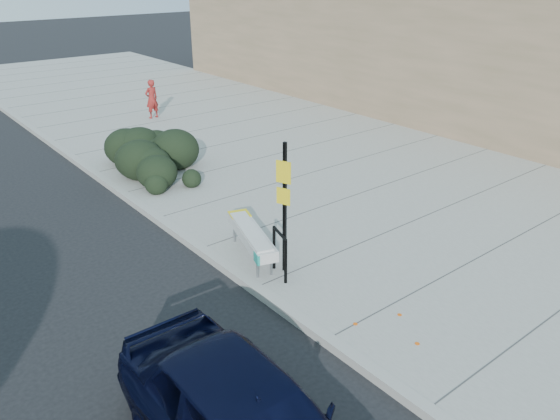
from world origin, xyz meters
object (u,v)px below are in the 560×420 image
Objects in this scene: bench at (251,235)px; pedestrian at (152,99)px; bike_rack at (280,250)px; sign_post at (284,201)px.

bench is 1.42× the size of pedestrian.
bike_rack is at bearing 66.22° from pedestrian.
sign_post is 1.77× the size of pedestrian.
sign_post reaches higher than pedestrian.
sign_post is at bearing 66.89° from pedestrian.
pedestrian is at bearing 90.96° from bench.
bike_rack is at bearing -174.49° from sign_post.
pedestrian is (3.62, 11.63, 0.25)m from bench.
bench is at bearing 64.99° from pedestrian.
pedestrian is at bearing 53.61° from sign_post.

